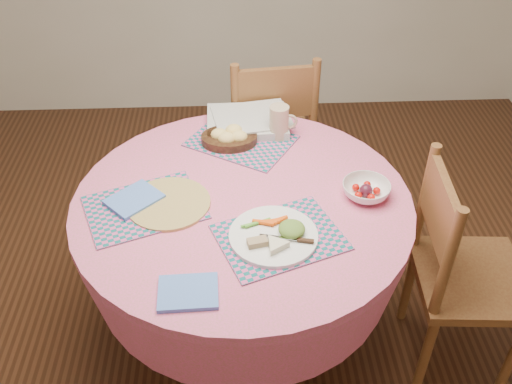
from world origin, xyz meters
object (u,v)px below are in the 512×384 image
dining_table (243,238)px  fruit_bowl (366,190)px  chair_right (459,270)px  chair_back (269,135)px  wicker_trivet (169,203)px  dinner_plate (275,235)px  latte_mug (280,122)px  bread_bowl (229,137)px

dining_table → fruit_bowl: (0.45, -0.00, 0.22)m
chair_right → chair_back: size_ratio=0.97×
wicker_trivet → dinner_plate: dinner_plate is taller
latte_mug → fruit_bowl: 0.50m
wicker_trivet → dinner_plate: bearing=-28.5°
chair_right → fruit_bowl: (-0.36, 0.14, 0.29)m
chair_back → wicker_trivet: 0.97m
chair_back → chair_right: bearing=118.7°
dining_table → dinner_plate: size_ratio=4.16×
wicker_trivet → latte_mug: bearing=44.5°
chair_right → bread_bowl: size_ratio=4.05×
chair_right → dinner_plate: bearing=100.2°
wicker_trivet → latte_mug: 0.61m
dining_table → bread_bowl: bearing=96.7°
latte_mug → fruit_bowl: latte_mug is taller
chair_back → latte_mug: 0.52m
chair_right → dinner_plate: 0.77m
dinner_plate → fruit_bowl: 0.41m
chair_back → dining_table: bearing=73.2°
dining_table → dinner_plate: (0.10, -0.22, 0.22)m
dining_table → chair_right: (0.81, -0.14, -0.07)m
chair_back → dinner_plate: 1.07m
wicker_trivet → latte_mug: (0.43, 0.42, 0.07)m
wicker_trivet → latte_mug: latte_mug is taller
bread_bowl → latte_mug: 0.22m
dinner_plate → latte_mug: size_ratio=2.12×
chair_right → dining_table: bearing=84.0°
bread_bowl → latte_mug: bearing=10.5°
dining_table → wicker_trivet: size_ratio=4.13×
dinner_plate → fruit_bowl: (0.35, 0.22, 0.01)m
dinner_plate → fruit_bowl: bearing=32.1°
dinner_plate → chair_right: bearing=6.4°
dining_table → chair_back: size_ratio=1.29×
chair_right → chair_back: 1.16m
bread_bowl → latte_mug: size_ratio=1.63×
dining_table → dinner_plate: 0.33m
chair_back → latte_mug: bearing=85.5°
dining_table → wicker_trivet: wicker_trivet is taller
dinner_plate → latte_mug: latte_mug is taller
chair_back → fruit_bowl: (0.29, -0.82, 0.27)m
latte_mug → bread_bowl: bearing=-169.5°
latte_mug → fruit_bowl: (0.28, -0.41, -0.05)m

